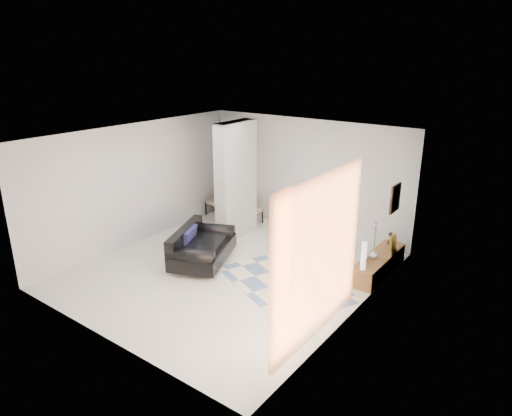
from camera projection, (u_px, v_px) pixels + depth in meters
The scene contains 17 objects.
floor at pixel (230, 270), 9.46m from camera, with size 6.00×6.00×0.00m, color silver.
ceiling at pixel (227, 136), 8.56m from camera, with size 6.00×6.00×0.00m, color white.
wall_back at pixel (306, 175), 11.30m from camera, with size 6.00×6.00×0.00m, color silver.
wall_front at pixel (99, 259), 6.73m from camera, with size 6.00×6.00×0.00m, color silver.
wall_left at pixel (137, 184), 10.55m from camera, with size 6.00×6.00×0.00m, color silver.
wall_right at pixel (358, 238), 7.47m from camera, with size 6.00×6.00×0.00m, color silver.
partition_column at pixel (236, 180), 10.85m from camera, with size 0.35×1.20×2.80m, color #A6ACAD.
hallway_door at pixel (239, 177), 12.57m from camera, with size 0.85×0.06×2.04m, color silver.
curtain at pixel (320, 258), 6.62m from camera, with size 2.55×2.55×0.00m, color orange.
wall_art at pixel (395, 198), 8.70m from camera, with size 0.04×0.45×0.55m, color #301F0D.
media_console at pixel (379, 264), 9.28m from camera, with size 0.45×1.80×0.80m.
loveseat at pixel (200, 247), 9.73m from camera, with size 1.58×1.96×0.76m.
daybed at pixel (233, 204), 12.30m from camera, with size 1.65×0.85×0.77m.
area_rug at pixel (285, 283), 8.93m from camera, with size 2.60×1.73×0.01m, color beige.
cylinder_lamp at pixel (364, 256), 8.55m from camera, with size 0.10×0.10×0.54m, color white.
bronze_figurine at pixel (390, 238), 9.73m from camera, with size 0.13×0.13×0.26m, color #312015, non-canonical shape.
vase at pixel (373, 254), 9.06m from camera, with size 0.17×0.17×0.18m, color #B9C4BF.
Camera 1 is at (5.49, -6.56, 4.29)m, focal length 32.00 mm.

